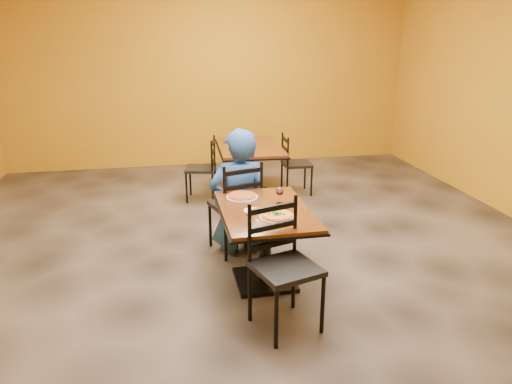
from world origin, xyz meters
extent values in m
cube|color=black|center=(0.00, 0.00, 0.00)|extent=(7.00, 8.00, 0.01)
cube|color=#C68316|center=(0.00, 4.00, 1.50)|extent=(7.00, 0.01, 3.00)
cube|color=#5F320F|center=(0.00, -0.50, 0.73)|extent=(0.80, 1.20, 0.03)
cube|color=black|center=(0.00, -0.50, 0.71)|extent=(0.83, 1.23, 0.02)
cylinder|color=black|center=(0.00, -0.50, 0.37)|extent=(0.12, 0.12, 0.66)
cube|color=black|center=(0.00, -0.50, 0.02)|extent=(0.55, 0.55, 0.04)
cube|color=#5F320F|center=(0.33, 2.05, 0.73)|extent=(0.92, 1.33, 0.03)
cube|color=black|center=(0.33, 2.05, 0.71)|extent=(0.95, 1.36, 0.02)
cylinder|color=black|center=(0.33, 2.05, 0.37)|extent=(0.13, 0.13, 0.66)
cube|color=black|center=(0.33, 2.05, 0.02)|extent=(0.62, 0.62, 0.04)
imported|color=navy|center=(-0.11, 0.29, 0.68)|extent=(0.67, 0.45, 1.35)
cylinder|color=white|center=(0.06, -0.73, 0.76)|extent=(0.31, 0.31, 0.01)
cylinder|color=maroon|center=(0.06, -0.73, 0.77)|extent=(0.28, 0.28, 0.02)
cylinder|color=white|center=(-0.15, -0.14, 0.76)|extent=(0.31, 0.31, 0.01)
cylinder|color=#B67323|center=(-0.15, -0.14, 0.77)|extent=(0.28, 0.28, 0.02)
cylinder|color=white|center=(-0.13, -0.54, 0.76)|extent=(0.16, 0.16, 0.01)
cylinder|color=tan|center=(-0.13, -0.54, 0.76)|extent=(0.09, 0.09, 0.01)
cube|color=silver|center=(-0.16, -0.71, 0.75)|extent=(0.10, 0.18, 0.00)
cube|color=silver|center=(0.35, -0.67, 0.75)|extent=(0.10, 0.20, 0.00)
camera|label=1|loc=(-0.90, -4.60, 2.31)|focal=34.34mm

